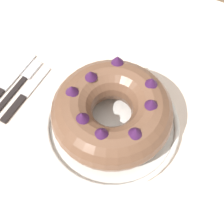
{
  "coord_description": "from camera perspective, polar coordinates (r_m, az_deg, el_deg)",
  "views": [
    {
      "loc": [
        0.16,
        -0.27,
        1.37
      ],
      "look_at": [
        0.01,
        0.02,
        0.81
      ],
      "focal_mm": 50.0,
      "sensor_mm": 36.0,
      "label": 1
    }
  ],
  "objects": [
    {
      "name": "ground_plane",
      "position": [
        1.41,
        -0.57,
        -17.37
      ],
      "size": [
        8.0,
        8.0,
        0.0
      ],
      "primitive_type": "plane",
      "color": "brown"
    },
    {
      "name": "bundt_cake",
      "position": [
        0.65,
        0.0,
        0.05
      ],
      "size": [
        0.26,
        0.26,
        0.11
      ],
      "color": "brown",
      "rests_on": "serving_dish"
    },
    {
      "name": "serving_dish",
      "position": [
        0.7,
        0.0,
        -2.26
      ],
      "size": [
        0.3,
        0.3,
        0.02
      ],
      "color": "white",
      "rests_on": "dining_table"
    },
    {
      "name": "cake_knife",
      "position": [
        0.78,
        -15.96,
        2.62
      ],
      "size": [
        0.02,
        0.18,
        0.01
      ],
      "rotation": [
        0.0,
        0.0,
        -0.03
      ],
      "color": "black",
      "rests_on": "dining_table"
    },
    {
      "name": "serving_knife",
      "position": [
        0.8,
        -19.58,
        3.65
      ],
      "size": [
        0.02,
        0.23,
        0.01
      ],
      "rotation": [
        0.0,
        0.0,
        0.05
      ],
      "color": "black",
      "rests_on": "dining_table"
    },
    {
      "name": "dining_table",
      "position": [
        0.78,
        -0.99,
        -6.37
      ],
      "size": [
        1.45,
        1.08,
        0.74
      ],
      "color": "beige",
      "rests_on": "ground_plane"
    },
    {
      "name": "fork",
      "position": [
        0.8,
        -16.78,
        4.59
      ],
      "size": [
        0.02,
        0.2,
        0.01
      ],
      "rotation": [
        0.0,
        0.0,
        0.0
      ],
      "color": "black",
      "rests_on": "dining_table"
    }
  ]
}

